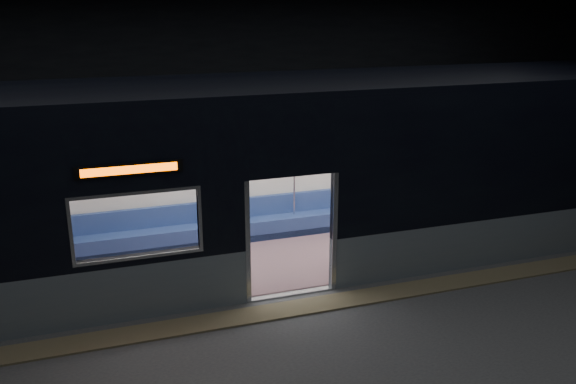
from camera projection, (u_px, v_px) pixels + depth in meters
station_floor at (314, 325)px, 9.19m from camera, size 24.00×14.00×0.01m
station_envelope at (318, 80)px, 8.09m from camera, size 24.00×14.00×5.00m
tactile_strip at (302, 307)px, 9.68m from camera, size 22.80×0.50×0.03m
metro_car at (264, 165)px, 10.93m from camera, size 18.00×3.04×3.35m
passenger at (379, 192)px, 13.03m from camera, size 0.41×0.66×1.31m
handbag at (385, 199)px, 12.89m from camera, size 0.28×0.25×0.14m
transit_map at (392, 154)px, 13.23m from camera, size 1.04×0.03×0.68m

